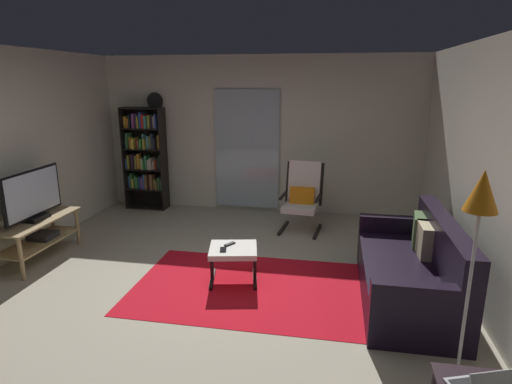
# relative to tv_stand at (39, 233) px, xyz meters

# --- Properties ---
(ground_plane) EXTENTS (7.02, 7.02, 0.00)m
(ground_plane) POSITION_rel_tv_stand_xyz_m (2.33, -0.26, -0.35)
(ground_plane) COLOR #ADA58D
(wall_back) EXTENTS (5.60, 0.06, 2.60)m
(wall_back) POSITION_rel_tv_stand_xyz_m (2.33, 2.64, 0.95)
(wall_back) COLOR silver
(wall_back) RESTS_ON ground
(wall_right) EXTENTS (0.06, 6.00, 2.60)m
(wall_right) POSITION_rel_tv_stand_xyz_m (5.03, -0.26, 0.95)
(wall_right) COLOR silver
(wall_right) RESTS_ON ground
(glass_door_panel) EXTENTS (1.10, 0.01, 2.00)m
(glass_door_panel) POSITION_rel_tv_stand_xyz_m (2.13, 2.57, 0.70)
(glass_door_panel) COLOR silver
(area_rug) EXTENTS (2.59, 1.67, 0.01)m
(area_rug) POSITION_rel_tv_stand_xyz_m (2.78, -0.28, -0.34)
(area_rug) COLOR red
(area_rug) RESTS_ON ground
(tv_stand) EXTENTS (0.47, 1.19, 0.53)m
(tv_stand) POSITION_rel_tv_stand_xyz_m (0.00, 0.00, 0.00)
(tv_stand) COLOR tan
(tv_stand) RESTS_ON ground
(television) EXTENTS (0.20, 0.98, 0.63)m
(television) POSITION_rel_tv_stand_xyz_m (0.00, -0.01, 0.48)
(television) COLOR black
(television) RESTS_ON tv_stand
(bookshelf_near_tv) EXTENTS (0.71, 0.30, 1.75)m
(bookshelf_near_tv) POSITION_rel_tv_stand_xyz_m (0.38, 2.37, 0.59)
(bookshelf_near_tv) COLOR black
(bookshelf_near_tv) RESTS_ON ground
(leather_sofa) EXTENTS (0.86, 1.93, 0.86)m
(leather_sofa) POSITION_rel_tv_stand_xyz_m (4.43, -0.19, -0.04)
(leather_sofa) COLOR black
(leather_sofa) RESTS_ON ground
(lounge_armchair) EXTENTS (0.63, 0.71, 1.02)m
(lounge_armchair) POSITION_rel_tv_stand_xyz_m (3.15, 1.73, 0.19)
(lounge_armchair) COLOR black
(lounge_armchair) RESTS_ON ground
(ottoman) EXTENTS (0.60, 0.57, 0.40)m
(ottoman) POSITION_rel_tv_stand_xyz_m (2.53, -0.15, -0.02)
(ottoman) COLOR white
(ottoman) RESTS_ON ground
(tv_remote) EXTENTS (0.11, 0.14, 0.02)m
(tv_remote) POSITION_rel_tv_stand_xyz_m (2.47, -0.08, 0.06)
(tv_remote) COLOR black
(tv_remote) RESTS_ON ottoman
(cell_phone) EXTENTS (0.10, 0.15, 0.01)m
(cell_phone) POSITION_rel_tv_stand_xyz_m (2.44, -0.24, 0.06)
(cell_phone) COLOR black
(cell_phone) RESTS_ON ottoman
(floor_lamp_by_sofa) EXTENTS (0.23, 0.23, 1.63)m
(floor_lamp_by_sofa) POSITION_rel_tv_stand_xyz_m (4.56, -1.46, 1.01)
(floor_lamp_by_sofa) COLOR #A5A5AD
(floor_lamp_by_sofa) RESTS_ON ground
(wall_clock) EXTENTS (0.29, 0.03, 0.29)m
(wall_clock) POSITION_rel_tv_stand_xyz_m (0.53, 2.56, 1.50)
(wall_clock) COLOR silver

